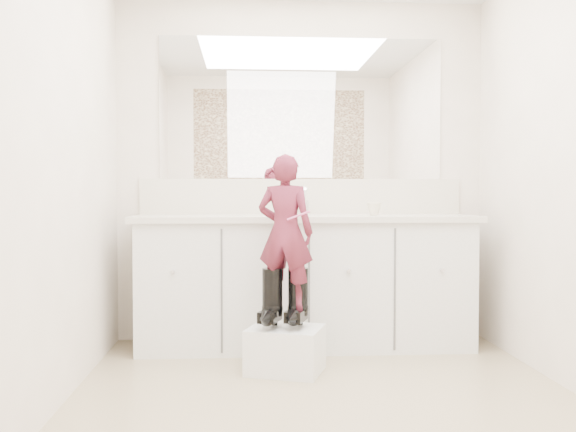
{
  "coord_description": "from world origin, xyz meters",
  "views": [
    {
      "loc": [
        -0.4,
        -3.06,
        1.04
      ],
      "look_at": [
        -0.15,
        0.63,
        0.91
      ],
      "focal_mm": 40.0,
      "sensor_mm": 36.0,
      "label": 1
    }
  ],
  "objects": [
    {
      "name": "floor",
      "position": [
        0.0,
        0.0,
        0.0
      ],
      "size": [
        3.0,
        3.0,
        0.0
      ],
      "primitive_type": "plane",
      "color": "#948461",
      "rests_on": "ground"
    },
    {
      "name": "wall_back",
      "position": [
        0.0,
        1.5,
        1.2
      ],
      "size": [
        2.6,
        0.0,
        2.6
      ],
      "primitive_type": "plane",
      "rotation": [
        1.57,
        0.0,
        0.0
      ],
      "color": "beige",
      "rests_on": "floor"
    },
    {
      "name": "wall_front",
      "position": [
        0.0,
        -1.5,
        1.2
      ],
      "size": [
        2.6,
        0.0,
        2.6
      ],
      "primitive_type": "plane",
      "rotation": [
        -1.57,
        0.0,
        0.0
      ],
      "color": "beige",
      "rests_on": "floor"
    },
    {
      "name": "wall_left",
      "position": [
        -1.3,
        0.0,
        1.2
      ],
      "size": [
        0.0,
        3.0,
        3.0
      ],
      "primitive_type": "plane",
      "rotation": [
        1.57,
        0.0,
        1.57
      ],
      "color": "beige",
      "rests_on": "floor"
    },
    {
      "name": "vanity_cabinet",
      "position": [
        0.0,
        1.23,
        0.42
      ],
      "size": [
        2.2,
        0.55,
        0.85
      ],
      "primitive_type": "cube",
      "color": "silver",
      "rests_on": "floor"
    },
    {
      "name": "countertop",
      "position": [
        0.0,
        1.21,
        0.87
      ],
      "size": [
        2.28,
        0.58,
        0.04
      ],
      "primitive_type": "cube",
      "color": "beige",
      "rests_on": "vanity_cabinet"
    },
    {
      "name": "backsplash",
      "position": [
        0.0,
        1.49,
        1.02
      ],
      "size": [
        2.28,
        0.03,
        0.25
      ],
      "primitive_type": "cube",
      "color": "beige",
      "rests_on": "countertop"
    },
    {
      "name": "mirror",
      "position": [
        0.0,
        1.49,
        1.64
      ],
      "size": [
        2.0,
        0.02,
        1.0
      ],
      "primitive_type": "cube",
      "color": "white",
      "rests_on": "wall_back"
    },
    {
      "name": "faucet",
      "position": [
        0.0,
        1.38,
        0.94
      ],
      "size": [
        0.08,
        0.08,
        0.1
      ],
      "primitive_type": "cylinder",
      "color": "silver",
      "rests_on": "countertop"
    },
    {
      "name": "cup",
      "position": [
        0.46,
        1.19,
        0.93
      ],
      "size": [
        0.1,
        0.1,
        0.09
      ],
      "primitive_type": "imported",
      "rotation": [
        0.0,
        0.0,
        -0.12
      ],
      "color": "beige",
      "rests_on": "countertop"
    },
    {
      "name": "soap_bottle",
      "position": [
        -0.14,
        1.24,
        0.97
      ],
      "size": [
        0.1,
        0.1,
        0.17
      ],
      "primitive_type": "imported",
      "rotation": [
        0.0,
        0.0,
        -0.41
      ],
      "color": "white",
      "rests_on": "countertop"
    },
    {
      "name": "step_stool",
      "position": [
        -0.17,
        0.61,
        0.13
      ],
      "size": [
        0.5,
        0.46,
        0.26
      ],
      "primitive_type": "cube",
      "rotation": [
        0.0,
        0.0,
        -0.33
      ],
      "color": "white",
      "rests_on": "floor"
    },
    {
      "name": "boot_left",
      "position": [
        -0.25,
        0.63,
        0.43
      ],
      "size": [
        0.19,
        0.26,
        0.34
      ],
      "primitive_type": null,
      "rotation": [
        0.0,
        0.0,
        -0.33
      ],
      "color": "black",
      "rests_on": "step_stool"
    },
    {
      "name": "boot_right",
      "position": [
        -0.1,
        0.63,
        0.43
      ],
      "size": [
        0.19,
        0.26,
        0.34
      ],
      "primitive_type": null,
      "rotation": [
        0.0,
        0.0,
        -0.33
      ],
      "color": "black",
      "rests_on": "step_stool"
    },
    {
      "name": "toddler",
      "position": [
        -0.17,
        0.63,
        0.81
      ],
      "size": [
        0.38,
        0.31,
        0.9
      ],
      "primitive_type": "imported",
      "rotation": [
        0.0,
        0.0,
        2.81
      ],
      "color": "#982E52",
      "rests_on": "step_stool"
    },
    {
      "name": "toothbrush",
      "position": [
        -0.1,
        0.55,
        0.91
      ],
      "size": [
        0.13,
        0.06,
        0.06
      ],
      "primitive_type": "cylinder",
      "rotation": [
        0.0,
        1.22,
        -0.33
      ],
      "color": "pink",
      "rests_on": "toddler"
    }
  ]
}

